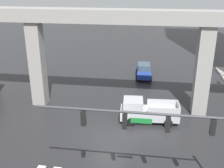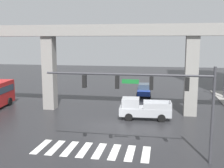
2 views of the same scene
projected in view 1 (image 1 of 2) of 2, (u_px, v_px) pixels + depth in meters
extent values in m
plane|color=#232326|center=(108.00, 136.00, 22.18)|extent=(120.00, 120.00, 0.00)
cube|color=gray|center=(117.00, 16.00, 23.83)|extent=(58.24, 1.80, 1.20)
cube|color=gray|center=(37.00, 64.00, 26.60)|extent=(1.30, 1.30, 8.25)
cube|color=gray|center=(203.00, 72.00, 24.51)|extent=(1.30, 1.30, 8.25)
cube|color=#A8AAAF|center=(149.00, 113.00, 24.20)|extent=(5.21, 2.22, 0.80)
cube|color=#A8AAAF|center=(133.00, 104.00, 24.00)|extent=(1.81, 1.85, 0.90)
cube|color=#3F5160|center=(128.00, 104.00, 24.04)|extent=(0.21, 1.67, 0.77)
cube|color=#A8AAAF|center=(164.00, 111.00, 23.05)|extent=(2.65, 0.27, 0.60)
cube|color=#A8AAAF|center=(162.00, 103.00, 24.68)|extent=(2.65, 0.27, 0.60)
cube|color=#A8AAAF|center=(179.00, 107.00, 23.76)|extent=(0.21, 1.75, 0.60)
cylinder|color=black|center=(131.00, 122.00, 23.63)|extent=(0.78, 0.33, 0.76)
cylinder|color=black|center=(131.00, 112.00, 25.31)|extent=(0.78, 0.33, 0.76)
cylinder|color=black|center=(168.00, 123.00, 23.39)|extent=(0.78, 0.33, 0.76)
cylinder|color=black|center=(166.00, 113.00, 25.07)|extent=(0.78, 0.33, 0.76)
cube|color=#1E3899|center=(144.00, 72.00, 35.12)|extent=(2.01, 4.40, 0.64)
cube|color=#384756|center=(144.00, 67.00, 34.95)|extent=(1.63, 2.32, 0.76)
cylinder|color=black|center=(151.00, 78.00, 33.93)|extent=(0.28, 0.65, 0.64)
cylinder|color=black|center=(137.00, 78.00, 34.07)|extent=(0.28, 0.65, 0.64)
cylinder|color=black|center=(150.00, 71.00, 36.40)|extent=(0.28, 0.65, 0.64)
cylinder|color=black|center=(137.00, 71.00, 36.54)|extent=(0.28, 0.65, 0.64)
cylinder|color=#38383D|center=(137.00, 113.00, 13.90)|extent=(10.80, 0.14, 0.14)
cube|color=black|center=(213.00, 127.00, 13.58)|extent=(0.24, 0.32, 0.84)
sphere|color=orange|center=(213.00, 127.00, 13.58)|extent=(0.17, 0.17, 0.17)
cube|color=black|center=(168.00, 124.00, 13.88)|extent=(0.24, 0.32, 0.84)
sphere|color=orange|center=(168.00, 124.00, 13.88)|extent=(0.17, 0.17, 0.17)
cube|color=black|center=(125.00, 121.00, 14.17)|extent=(0.24, 0.32, 0.84)
sphere|color=orange|center=(125.00, 121.00, 14.17)|extent=(0.17, 0.17, 0.17)
cube|color=black|center=(83.00, 118.00, 14.47)|extent=(0.24, 0.32, 0.84)
sphere|color=orange|center=(83.00, 118.00, 14.47)|extent=(0.17, 0.17, 0.17)
cube|color=#19722D|center=(141.00, 121.00, 14.03)|extent=(1.10, 0.04, 0.28)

